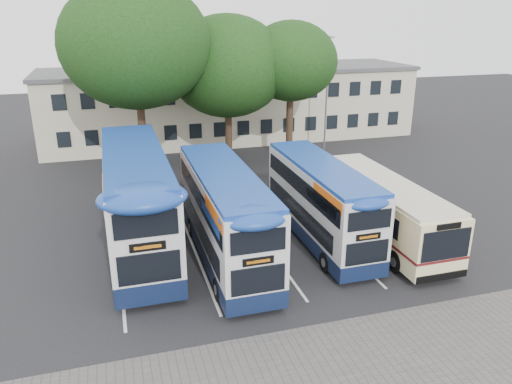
{
  "coord_description": "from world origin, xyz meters",
  "views": [
    {
      "loc": [
        -10.55,
        -16.21,
        10.83
      ],
      "look_at": [
        -4.25,
        5.0,
        2.77
      ],
      "focal_mm": 35.0,
      "sensor_mm": 36.0,
      "label": 1
    }
  ],
  "objects_px": {
    "bus_dd_right": "(321,199)",
    "bus_single": "(381,205)",
    "tree_left": "(136,44)",
    "tree_right": "(291,61)",
    "lamp_post": "(327,89)",
    "tree_mid": "(227,66)",
    "bus_dd_left": "(137,196)",
    "bus_dd_mid": "(225,212)"
  },
  "relations": [
    {
      "from": "tree_right",
      "to": "bus_dd_mid",
      "type": "bearing_deg",
      "value": -120.46
    },
    {
      "from": "tree_right",
      "to": "bus_dd_right",
      "type": "xyz_separation_m",
      "value": [
        -3.19,
        -13.13,
        -5.27
      ]
    },
    {
      "from": "bus_dd_right",
      "to": "bus_single",
      "type": "height_order",
      "value": "bus_dd_right"
    },
    {
      "from": "bus_dd_left",
      "to": "tree_left",
      "type": "bearing_deg",
      "value": 83.89
    },
    {
      "from": "tree_left",
      "to": "bus_single",
      "type": "distance_m",
      "value": 17.95
    },
    {
      "from": "tree_left",
      "to": "tree_right",
      "type": "height_order",
      "value": "tree_left"
    },
    {
      "from": "lamp_post",
      "to": "bus_single",
      "type": "bearing_deg",
      "value": -104.16
    },
    {
      "from": "lamp_post",
      "to": "tree_left",
      "type": "height_order",
      "value": "tree_left"
    },
    {
      "from": "bus_dd_right",
      "to": "bus_single",
      "type": "distance_m",
      "value": 3.14
    },
    {
      "from": "lamp_post",
      "to": "bus_dd_mid",
      "type": "xyz_separation_m",
      "value": [
        -11.98,
        -15.93,
        -2.75
      ]
    },
    {
      "from": "lamp_post",
      "to": "bus_single",
      "type": "height_order",
      "value": "lamp_post"
    },
    {
      "from": "tree_left",
      "to": "bus_dd_left",
      "type": "relative_size",
      "value": 1.11
    },
    {
      "from": "bus_dd_left",
      "to": "bus_dd_mid",
      "type": "relative_size",
      "value": 1.14
    },
    {
      "from": "tree_left",
      "to": "tree_mid",
      "type": "distance_m",
      "value": 6.79
    },
    {
      "from": "tree_left",
      "to": "bus_single",
      "type": "bearing_deg",
      "value": -50.04
    },
    {
      "from": "bus_dd_right",
      "to": "bus_dd_left",
      "type": "bearing_deg",
      "value": 169.49
    },
    {
      "from": "bus_dd_right",
      "to": "bus_single",
      "type": "xyz_separation_m",
      "value": [
        3.06,
        -0.53,
        -0.47
      ]
    },
    {
      "from": "tree_mid",
      "to": "tree_right",
      "type": "height_order",
      "value": "tree_mid"
    },
    {
      "from": "tree_mid",
      "to": "tree_right",
      "type": "xyz_separation_m",
      "value": [
        4.42,
        -0.88,
        0.3
      ]
    },
    {
      "from": "tree_left",
      "to": "bus_dd_mid",
      "type": "distance_m",
      "value": 14.58
    },
    {
      "from": "tree_mid",
      "to": "bus_dd_left",
      "type": "xyz_separation_m",
      "value": [
        -7.41,
        -12.41,
        -4.49
      ]
    },
    {
      "from": "lamp_post",
      "to": "tree_mid",
      "type": "relative_size",
      "value": 0.85
    },
    {
      "from": "tree_mid",
      "to": "bus_dd_left",
      "type": "relative_size",
      "value": 0.93
    },
    {
      "from": "tree_left",
      "to": "tree_mid",
      "type": "relative_size",
      "value": 1.2
    },
    {
      "from": "lamp_post",
      "to": "tree_left",
      "type": "xyz_separation_m",
      "value": [
        -14.56,
        -3.15,
        3.77
      ]
    },
    {
      "from": "bus_dd_mid",
      "to": "bus_single",
      "type": "xyz_separation_m",
      "value": [
        8.0,
        0.16,
        -0.63
      ]
    },
    {
      "from": "tree_left",
      "to": "tree_right",
      "type": "bearing_deg",
      "value": 5.48
    },
    {
      "from": "bus_dd_left",
      "to": "bus_dd_right",
      "type": "distance_m",
      "value": 8.8
    },
    {
      "from": "tree_mid",
      "to": "bus_single",
      "type": "xyz_separation_m",
      "value": [
        4.29,
        -14.53,
        -5.44
      ]
    },
    {
      "from": "lamp_post",
      "to": "bus_dd_right",
      "type": "relative_size",
      "value": 0.95
    },
    {
      "from": "bus_dd_left",
      "to": "bus_single",
      "type": "bearing_deg",
      "value": -10.31
    },
    {
      "from": "tree_mid",
      "to": "tree_right",
      "type": "relative_size",
      "value": 1.04
    },
    {
      "from": "bus_single",
      "to": "bus_dd_right",
      "type": "bearing_deg",
      "value": 170.26
    },
    {
      "from": "tree_right",
      "to": "bus_single",
      "type": "distance_m",
      "value": 14.81
    },
    {
      "from": "tree_left",
      "to": "bus_dd_mid",
      "type": "bearing_deg",
      "value": -78.59
    },
    {
      "from": "bus_single",
      "to": "bus_dd_mid",
      "type": "bearing_deg",
      "value": -178.85
    },
    {
      "from": "tree_mid",
      "to": "lamp_post",
      "type": "bearing_deg",
      "value": 8.52
    },
    {
      "from": "tree_left",
      "to": "bus_dd_left",
      "type": "distance_m",
      "value": 12.24
    },
    {
      "from": "lamp_post",
      "to": "tree_right",
      "type": "bearing_deg",
      "value": -151.16
    },
    {
      "from": "tree_left",
      "to": "bus_dd_mid",
      "type": "relative_size",
      "value": 1.26
    },
    {
      "from": "bus_dd_left",
      "to": "bus_single",
      "type": "xyz_separation_m",
      "value": [
        11.7,
        -2.13,
        -0.94
      ]
    },
    {
      "from": "bus_dd_mid",
      "to": "tree_right",
      "type": "bearing_deg",
      "value": 59.54
    }
  ]
}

